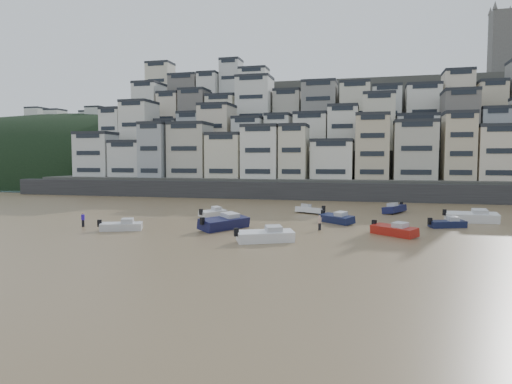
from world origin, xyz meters
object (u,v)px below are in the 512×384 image
(boat_a, at_px, (265,234))
(boat_j, at_px, (121,225))
(boat_h, at_px, (310,209))
(boat_g, at_px, (472,215))
(boat_b, at_px, (394,228))
(boat_i, at_px, (395,207))
(person_blue, at_px, (83,220))
(person_pink, at_px, (320,223))
(boat_e, at_px, (337,217))
(boat_d, at_px, (448,222))
(boat_c, at_px, (224,221))
(boat_f, at_px, (213,212))

(boat_a, bearing_deg, boat_j, 143.81)
(boat_h, bearing_deg, boat_g, -168.57)
(boat_b, distance_m, boat_i, 21.64)
(person_blue, bearing_deg, person_pink, 8.74)
(boat_e, bearing_deg, boat_d, 41.07)
(boat_a, relative_size, boat_j, 1.21)
(boat_a, distance_m, boat_e, 16.40)
(boat_b, bearing_deg, boat_d, 89.17)
(boat_c, relative_size, boat_h, 1.46)
(boat_a, relative_size, boat_h, 1.24)
(boat_i, bearing_deg, boat_f, -42.10)
(person_pink, bearing_deg, boat_h, 101.32)
(boat_a, xyz_separation_m, boat_e, (5.79, 15.35, -0.07))
(boat_d, bearing_deg, boat_e, 154.84)
(boat_g, bearing_deg, boat_h, 165.92)
(boat_b, height_order, boat_d, boat_b)
(boat_d, distance_m, boat_h, 20.53)
(boat_c, relative_size, boat_i, 1.20)
(boat_i, relative_size, person_blue, 3.46)
(boat_d, relative_size, boat_g, 0.69)
(boat_a, height_order, boat_b, boat_a)
(boat_d, distance_m, boat_f, 30.86)
(boat_g, height_order, person_pink, boat_g)
(boat_f, bearing_deg, boat_j, -174.64)
(boat_f, xyz_separation_m, person_pink, (16.11, -8.79, 0.21))
(boat_i, relative_size, person_pink, 3.46)
(boat_e, distance_m, person_pink, 6.53)
(boat_b, relative_size, boat_g, 0.81)
(boat_a, bearing_deg, person_blue, 142.75)
(boat_h, bearing_deg, boat_a, 111.88)
(boat_a, bearing_deg, boat_d, 11.79)
(boat_a, distance_m, boat_j, 17.95)
(boat_i, height_order, person_pink, person_pink)
(boat_d, xyz_separation_m, boat_h, (-17.81, 10.21, 0.02))
(boat_a, distance_m, boat_d, 24.01)
(boat_b, relative_size, person_pink, 3.24)
(boat_c, height_order, boat_h, boat_c)
(boat_j, distance_m, person_blue, 6.27)
(boat_f, height_order, person_blue, person_blue)
(boat_c, xyz_separation_m, boat_g, (29.14, 13.07, -0.04))
(boat_j, height_order, person_blue, person_blue)
(boat_a, xyz_separation_m, boat_b, (12.45, 7.19, -0.07))
(boat_i, bearing_deg, boat_d, 45.41)
(boat_g, xyz_separation_m, person_pink, (-18.28, -11.01, -0.08))
(boat_a, height_order, boat_c, boat_c)
(boat_j, height_order, person_pink, person_pink)
(boat_b, distance_m, boat_c, 18.98)
(boat_c, distance_m, boat_h, 19.60)
(boat_i, bearing_deg, boat_c, -18.17)
(boat_d, xyz_separation_m, person_pink, (-14.61, -5.78, 0.22))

